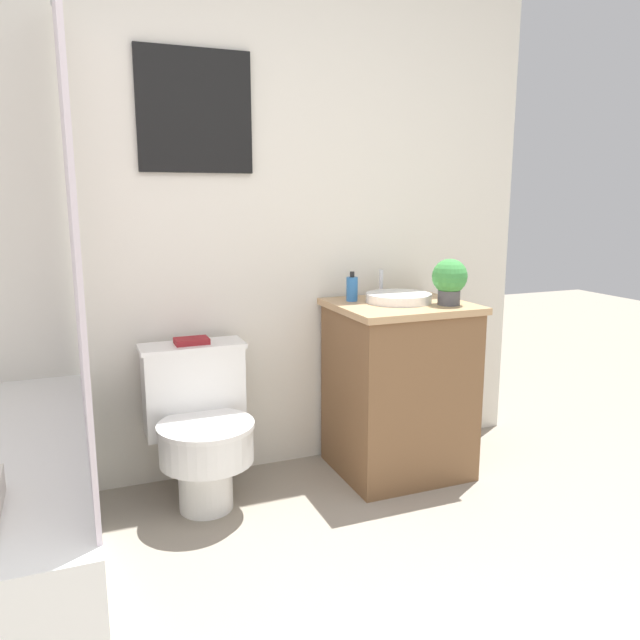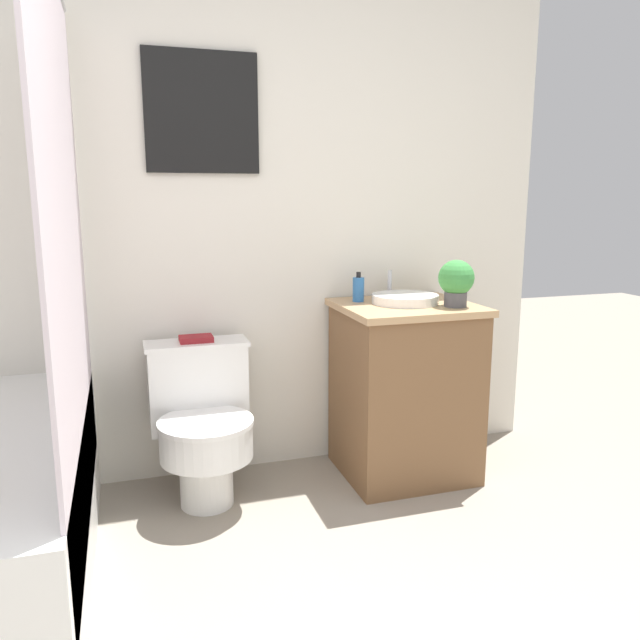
{
  "view_description": "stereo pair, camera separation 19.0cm",
  "coord_description": "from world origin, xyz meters",
  "px_view_note": "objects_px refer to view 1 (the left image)",
  "views": [
    {
      "loc": [
        -0.57,
        -0.62,
        1.27
      ],
      "look_at": [
        0.35,
        1.65,
        0.79
      ],
      "focal_mm": 35.0,
      "sensor_mm": 36.0,
      "label": 1
    },
    {
      "loc": [
        -0.39,
        -0.69,
        1.27
      ],
      "look_at": [
        0.35,
        1.65,
        0.79
      ],
      "focal_mm": 35.0,
      "sensor_mm": 36.0,
      "label": 2
    }
  ],
  "objects_px": {
    "toilet": "(200,423)",
    "book_on_tank": "(192,341)",
    "soap_bottle": "(352,289)",
    "sink": "(398,298)",
    "potted_plant": "(450,279)"
  },
  "relations": [
    {
      "from": "toilet",
      "to": "book_on_tank",
      "type": "xyz_separation_m",
      "value": [
        0.0,
        0.12,
        0.33
      ]
    },
    {
      "from": "toilet",
      "to": "soap_bottle",
      "type": "height_order",
      "value": "soap_bottle"
    },
    {
      "from": "soap_bottle",
      "to": "book_on_tank",
      "type": "height_order",
      "value": "soap_bottle"
    },
    {
      "from": "toilet",
      "to": "sink",
      "type": "xyz_separation_m",
      "value": [
        0.92,
        -0.01,
        0.48
      ]
    },
    {
      "from": "toilet",
      "to": "potted_plant",
      "type": "bearing_deg",
      "value": -8.11
    },
    {
      "from": "sink",
      "to": "soap_bottle",
      "type": "relative_size",
      "value": 2.46
    },
    {
      "from": "sink",
      "to": "potted_plant",
      "type": "relative_size",
      "value": 1.63
    },
    {
      "from": "potted_plant",
      "to": "book_on_tank",
      "type": "relative_size",
      "value": 1.45
    },
    {
      "from": "book_on_tank",
      "to": "soap_bottle",
      "type": "bearing_deg",
      "value": -1.62
    },
    {
      "from": "toilet",
      "to": "book_on_tank",
      "type": "distance_m",
      "value": 0.35
    },
    {
      "from": "soap_bottle",
      "to": "potted_plant",
      "type": "relative_size",
      "value": 0.66
    },
    {
      "from": "sink",
      "to": "book_on_tank",
      "type": "relative_size",
      "value": 2.37
    },
    {
      "from": "potted_plant",
      "to": "toilet",
      "type": "bearing_deg",
      "value": 171.89
    },
    {
      "from": "potted_plant",
      "to": "book_on_tank",
      "type": "bearing_deg",
      "value": 165.82
    },
    {
      "from": "sink",
      "to": "potted_plant",
      "type": "height_order",
      "value": "potted_plant"
    }
  ]
}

